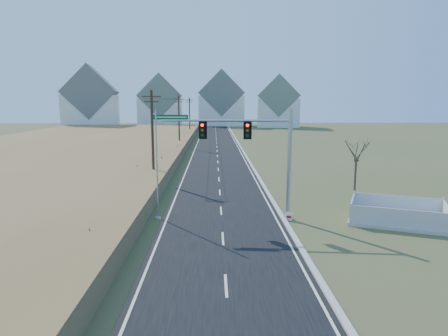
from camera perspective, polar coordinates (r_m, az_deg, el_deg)
The scene contains 16 objects.
ground at distance 25.35m, azimuth -0.26°, elevation -8.65°, with size 260.00×260.00×0.00m, color #495228.
road at distance 74.51m, azimuth -1.05°, elevation 3.35°, with size 8.00×180.00×0.06m, color black.
curb at distance 74.65m, azimuth 2.14°, elevation 3.41°, with size 0.30×180.00×0.18m, color #B2AFA8.
reed_marsh at distance 68.65m, azimuth -21.48°, elevation 2.71°, with size 38.00×110.00×1.30m, color olive.
utility_pole_near at distance 39.68m, azimuth -10.18°, elevation 4.66°, with size 1.80×0.26×9.00m.
utility_pole_mid at distance 69.43m, azimuth -6.45°, elevation 6.71°, with size 1.80×0.26×9.00m.
utility_pole_far at distance 99.33m, azimuth -4.95°, elevation 7.52°, with size 1.80×0.26×9.00m.
condo_nw at distance 129.64m, azimuth -18.48°, elevation 8.84°, with size 17.69×13.38×19.05m.
condo_nnw at distance 133.26m, azimuth -9.10°, elevation 8.87°, with size 14.93×11.17×17.03m.
condo_n at distance 136.12m, azimuth -0.39°, elevation 9.28°, with size 15.27×10.20×18.54m.
condo_ne at distance 129.73m, azimuth 7.74°, elevation 8.85°, with size 14.12×10.51×16.52m.
traffic_signal_mast at distance 26.66m, azimuth 5.28°, elevation 2.30°, with size 9.38×1.36×7.50m.
fence_enclosure at distance 28.93m, azimuth 23.52°, elevation -6.59°, with size 7.18×6.14×1.38m.
open_sign at distance 27.15m, azimuth 9.28°, elevation -6.90°, with size 0.40×0.28×0.55m.
flagpole at distance 27.04m, azimuth -9.52°, elevation -1.22°, with size 0.33×0.33×7.35m.
bare_tree at distance 31.68m, azimuth 18.43°, elevation 2.56°, with size 2.04×2.04×5.40m.
Camera 1 is at (-0.49, -24.10, 7.85)m, focal length 32.00 mm.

